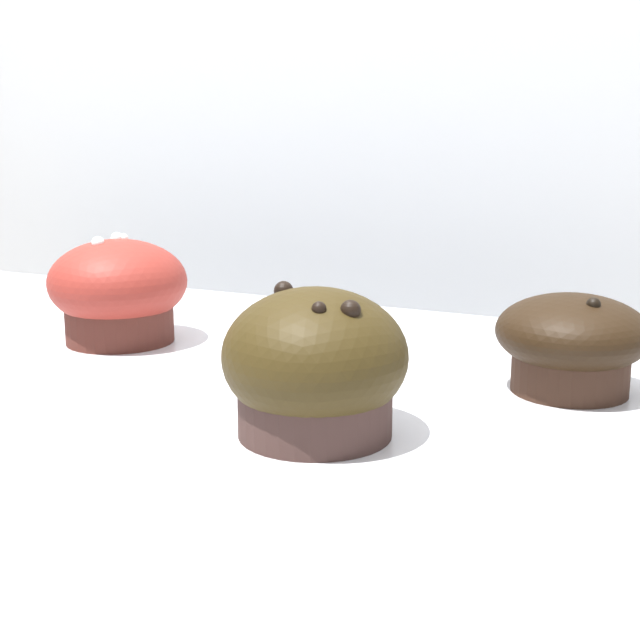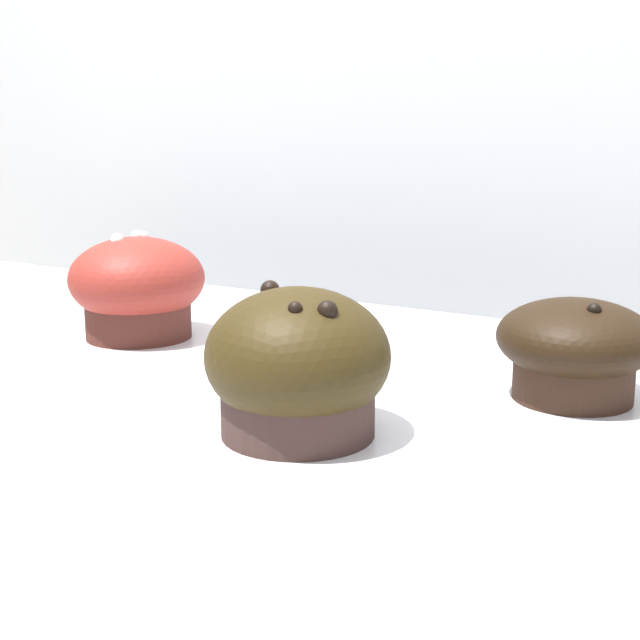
# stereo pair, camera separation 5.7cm
# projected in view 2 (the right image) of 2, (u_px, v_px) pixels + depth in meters

# --- Properties ---
(wall_back) EXTENTS (3.20, 0.10, 1.80)m
(wall_back) POSITION_uv_depth(u_px,v_px,m) (410.00, 293.00, 1.17)
(wall_back) COLOR silver
(wall_back) RESTS_ON ground
(muffin_front_center) EXTENTS (0.11, 0.11, 0.09)m
(muffin_front_center) POSITION_uv_depth(u_px,v_px,m) (137.00, 288.00, 0.74)
(muffin_front_center) COLOR #4B221B
(muffin_front_center) RESTS_ON display_counter
(muffin_back_left) EXTENTS (0.11, 0.11, 0.09)m
(muffin_back_left) POSITION_uv_depth(u_px,v_px,m) (298.00, 367.00, 0.51)
(muffin_back_left) COLOR #3B2723
(muffin_back_left) RESTS_ON display_counter
(muffin_back_right) EXTENTS (0.10, 0.10, 0.07)m
(muffin_back_right) POSITION_uv_depth(u_px,v_px,m) (575.00, 348.00, 0.57)
(muffin_back_right) COLOR #352117
(muffin_back_right) RESTS_ON display_counter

